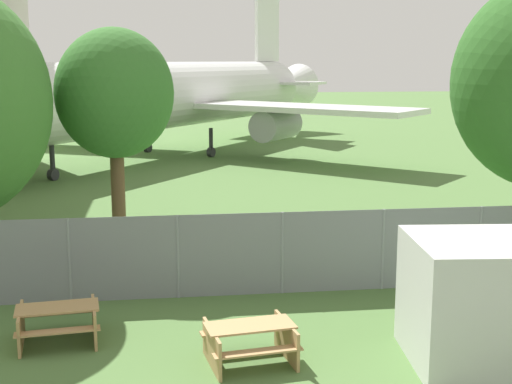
% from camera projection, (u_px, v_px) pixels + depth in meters
% --- Properties ---
extents(perimeter_fence, '(56.07, 0.07, 2.05)m').
position_uv_depth(perimeter_fence, '(178.00, 257.00, 17.11)').
color(perimeter_fence, gray).
rests_on(perimeter_fence, ground).
extents(airplane, '(26.40, 32.59, 11.36)m').
position_uv_depth(airplane, '(168.00, 96.00, 41.96)').
color(airplane, white).
rests_on(airplane, ground).
extents(picnic_bench_near_cabin, '(1.86, 1.63, 0.76)m').
position_uv_depth(picnic_bench_near_cabin, '(250.00, 339.00, 13.50)').
color(picnic_bench_near_cabin, tan).
rests_on(picnic_bench_near_cabin, ground).
extents(picnic_bench_open_grass, '(1.80, 1.59, 0.76)m').
position_uv_depth(picnic_bench_open_grass, '(58.00, 320.00, 14.48)').
color(picnic_bench_open_grass, tan).
rests_on(picnic_bench_open_grass, ground).
extents(tree_left_of_cabin, '(3.33, 3.33, 6.59)m').
position_uv_depth(tree_left_of_cabin, '(115.00, 95.00, 20.00)').
color(tree_left_of_cabin, brown).
rests_on(tree_left_of_cabin, ground).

